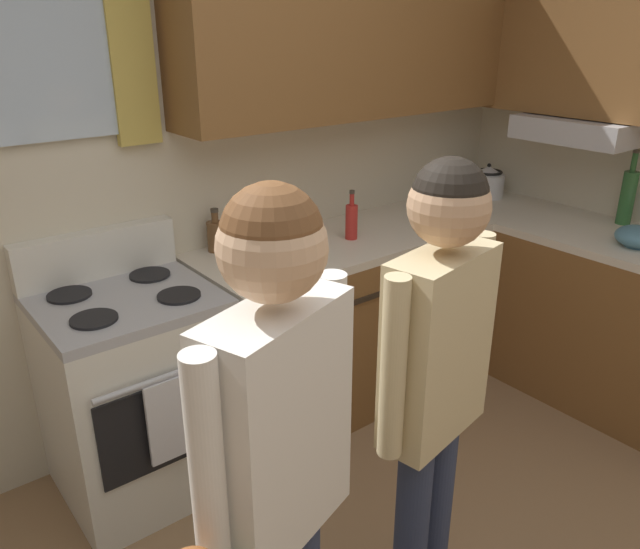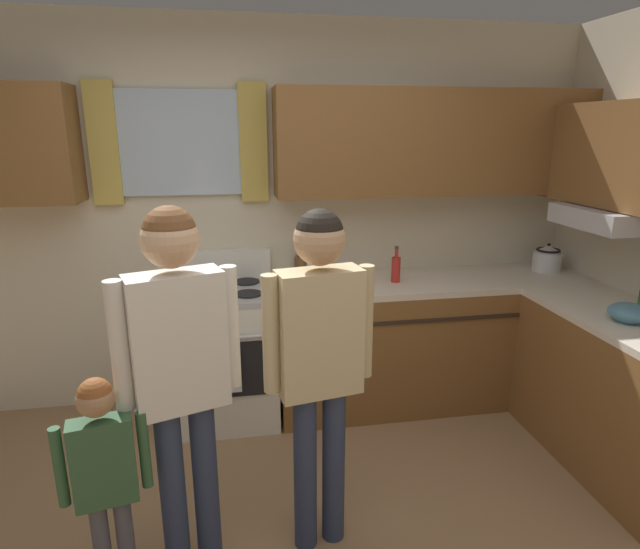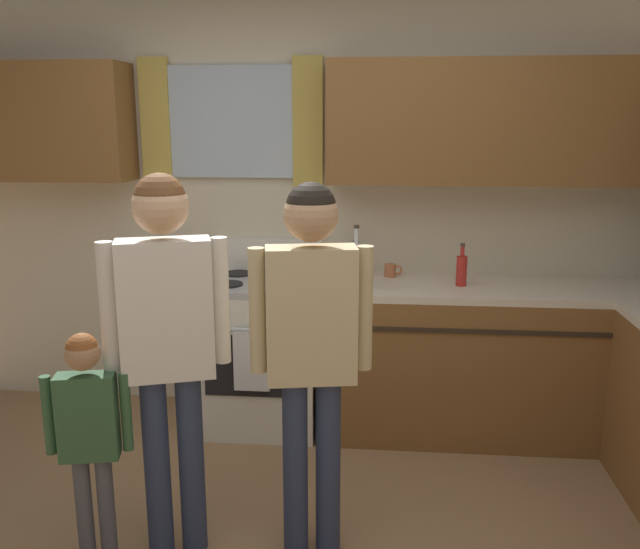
{
  "view_description": "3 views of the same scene",
  "coord_description": "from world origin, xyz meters",
  "px_view_note": "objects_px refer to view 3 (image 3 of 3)",
  "views": [
    {
      "loc": [
        -1.02,
        -0.68,
        1.9
      ],
      "look_at": [
        0.23,
        0.89,
        1.08
      ],
      "focal_mm": 34.87,
      "sensor_mm": 36.0,
      "label": 1
    },
    {
      "loc": [
        -0.17,
        -1.72,
        1.9
      ],
      "look_at": [
        0.31,
        0.98,
        1.13
      ],
      "focal_mm": 29.25,
      "sensor_mm": 36.0,
      "label": 2
    },
    {
      "loc": [
        0.46,
        -2.24,
        1.83
      ],
      "look_at": [
        0.19,
        0.64,
        1.15
      ],
      "focal_mm": 37.51,
      "sensor_mm": 36.0,
      "label": 3
    }
  ],
  "objects_px": {
    "bottle_sauce_red": "(462,270)",
    "adult_in_plaid": "(311,329)",
    "stove_oven": "(263,349)",
    "cup_terracotta": "(391,270)",
    "adult_holding_child": "(167,324)",
    "small_child": "(88,425)",
    "bottle_squat_brown": "(356,261)",
    "bottle_tall_clear": "(356,266)"
  },
  "relations": [
    {
      "from": "bottle_sauce_red",
      "to": "cup_terracotta",
      "type": "bearing_deg",
      "value": 155.16
    },
    {
      "from": "adult_in_plaid",
      "to": "adult_holding_child",
      "type": "bearing_deg",
      "value": -174.58
    },
    {
      "from": "adult_in_plaid",
      "to": "bottle_tall_clear",
      "type": "bearing_deg",
      "value": 82.37
    },
    {
      "from": "stove_oven",
      "to": "adult_in_plaid",
      "type": "bearing_deg",
      "value": -70.86
    },
    {
      "from": "bottle_squat_brown",
      "to": "bottle_sauce_red",
      "type": "relative_size",
      "value": 0.84
    },
    {
      "from": "bottle_squat_brown",
      "to": "small_child",
      "type": "xyz_separation_m",
      "value": [
        -0.99,
        -1.67,
        -0.33
      ]
    },
    {
      "from": "bottle_sauce_red",
      "to": "adult_in_plaid",
      "type": "height_order",
      "value": "adult_in_plaid"
    },
    {
      "from": "small_child",
      "to": "stove_oven",
      "type": "bearing_deg",
      "value": 72.85
    },
    {
      "from": "bottle_tall_clear",
      "to": "cup_terracotta",
      "type": "xyz_separation_m",
      "value": [
        0.2,
        0.36,
        -0.1
      ]
    },
    {
      "from": "bottle_tall_clear",
      "to": "adult_in_plaid",
      "type": "height_order",
      "value": "adult_in_plaid"
    },
    {
      "from": "bottle_squat_brown",
      "to": "adult_in_plaid",
      "type": "relative_size",
      "value": 0.13
    },
    {
      "from": "cup_terracotta",
      "to": "bottle_tall_clear",
      "type": "bearing_deg",
      "value": -118.81
    },
    {
      "from": "bottle_sauce_red",
      "to": "bottle_tall_clear",
      "type": "bearing_deg",
      "value": -163.58
    },
    {
      "from": "adult_holding_child",
      "to": "small_child",
      "type": "xyz_separation_m",
      "value": [
        -0.29,
        -0.15,
        -0.38
      ]
    },
    {
      "from": "bottle_squat_brown",
      "to": "adult_holding_child",
      "type": "xyz_separation_m",
      "value": [
        -0.7,
        -1.52,
        0.05
      ]
    },
    {
      "from": "bottle_squat_brown",
      "to": "adult_in_plaid",
      "type": "distance_m",
      "value": 1.47
    },
    {
      "from": "adult_holding_child",
      "to": "bottle_tall_clear",
      "type": "bearing_deg",
      "value": 56.58
    },
    {
      "from": "stove_oven",
      "to": "small_child",
      "type": "distance_m",
      "value": 1.51
    },
    {
      "from": "stove_oven",
      "to": "bottle_tall_clear",
      "type": "relative_size",
      "value": 3.0
    },
    {
      "from": "bottle_sauce_red",
      "to": "stove_oven",
      "type": "bearing_deg",
      "value": 178.63
    },
    {
      "from": "bottle_tall_clear",
      "to": "bottle_squat_brown",
      "type": "relative_size",
      "value": 1.79
    },
    {
      "from": "bottle_squat_brown",
      "to": "small_child",
      "type": "relative_size",
      "value": 0.2
    },
    {
      "from": "bottle_tall_clear",
      "to": "bottle_squat_brown",
      "type": "height_order",
      "value": "bottle_tall_clear"
    },
    {
      "from": "stove_oven",
      "to": "adult_in_plaid",
      "type": "relative_size",
      "value": 0.69
    },
    {
      "from": "stove_oven",
      "to": "adult_holding_child",
      "type": "height_order",
      "value": "adult_holding_child"
    },
    {
      "from": "bottle_tall_clear",
      "to": "bottle_squat_brown",
      "type": "bearing_deg",
      "value": 92.36
    },
    {
      "from": "stove_oven",
      "to": "bottle_squat_brown",
      "type": "relative_size",
      "value": 5.37
    },
    {
      "from": "adult_holding_child",
      "to": "small_child",
      "type": "distance_m",
      "value": 0.5
    },
    {
      "from": "bottle_squat_brown",
      "to": "adult_in_plaid",
      "type": "height_order",
      "value": "adult_in_plaid"
    },
    {
      "from": "stove_oven",
      "to": "cup_terracotta",
      "type": "relative_size",
      "value": 10.11
    },
    {
      "from": "bottle_tall_clear",
      "to": "adult_holding_child",
      "type": "distance_m",
      "value": 1.3
    },
    {
      "from": "bottle_sauce_red",
      "to": "adult_in_plaid",
      "type": "bearing_deg",
      "value": -121.25
    },
    {
      "from": "stove_oven",
      "to": "bottle_sauce_red",
      "type": "xyz_separation_m",
      "value": [
        1.16,
        -0.03,
        0.53
      ]
    },
    {
      "from": "adult_holding_child",
      "to": "bottle_sauce_red",
      "type": "bearing_deg",
      "value": 43.9
    },
    {
      "from": "bottle_squat_brown",
      "to": "stove_oven",
      "type": "bearing_deg",
      "value": -157.07
    },
    {
      "from": "bottle_tall_clear",
      "to": "bottle_sauce_red",
      "type": "relative_size",
      "value": 1.49
    },
    {
      "from": "stove_oven",
      "to": "small_child",
      "type": "bearing_deg",
      "value": -107.15
    },
    {
      "from": "small_child",
      "to": "cup_terracotta",
      "type": "bearing_deg",
      "value": 52.83
    },
    {
      "from": "adult_in_plaid",
      "to": "cup_terracotta",
      "type": "bearing_deg",
      "value": 76.43
    },
    {
      "from": "cup_terracotta",
      "to": "adult_in_plaid",
      "type": "bearing_deg",
      "value": -103.57
    },
    {
      "from": "bottle_sauce_red",
      "to": "small_child",
      "type": "distance_m",
      "value": 2.16
    },
    {
      "from": "bottle_tall_clear",
      "to": "adult_in_plaid",
      "type": "xyz_separation_m",
      "value": [
        -0.14,
        -1.03,
        -0.04
      ]
    }
  ]
}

